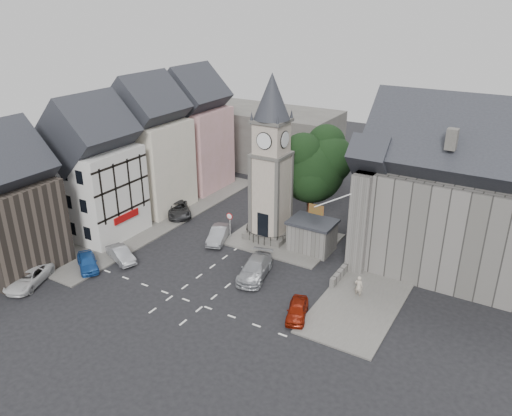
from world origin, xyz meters
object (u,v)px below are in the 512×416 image
Objects in this scene: clock_tower at (271,160)px; car_west_blue at (87,262)px; car_east_red at (297,310)px; stone_shelter at (312,235)px; pedestrian at (359,287)px.

car_west_blue is at bearing -127.73° from clock_tower.
car_east_red is at bearing -52.28° from clock_tower.
clock_tower is 3.78× the size of stone_shelter.
clock_tower reaches higher than pedestrian.
stone_shelter is at bearing 91.18° from car_east_red.
stone_shelter is 1.10× the size of car_west_blue.
stone_shelter is at bearing -5.84° from clock_tower.
clock_tower is 8.43× the size of pedestrian.
car_west_blue is 23.72m from pedestrian.
pedestrian is (6.70, -5.50, -0.58)m from stone_shelter.
car_west_blue is 2.02× the size of pedestrian.
pedestrian is (3.00, 5.00, 0.35)m from car_east_red.
clock_tower is 4.50× the size of car_east_red.
clock_tower is 4.17× the size of car_west_blue.
car_west_blue reaches higher than car_east_red.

